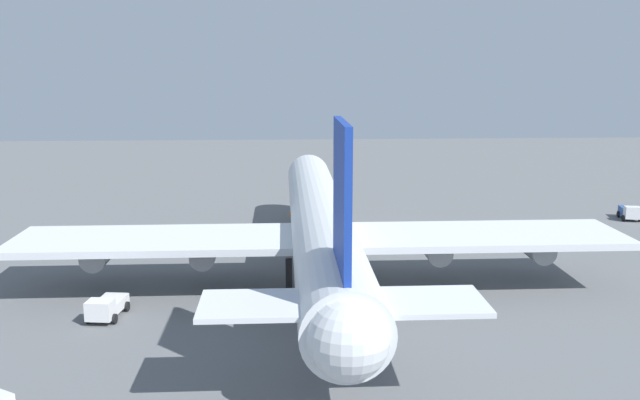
# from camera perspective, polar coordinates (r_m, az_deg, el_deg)

# --- Properties ---
(ground_plane) EXTENTS (275.00, 275.00, 0.00)m
(ground_plane) POSITION_cam_1_polar(r_m,az_deg,el_deg) (74.53, -0.00, -6.56)
(ground_plane) COLOR slate
(cargo_airplane) EXTENTS (68.75, 62.63, 19.30)m
(cargo_airplane) POSITION_cam_1_polar(r_m,az_deg,el_deg) (72.47, 0.02, -2.03)
(cargo_airplane) COLOR silver
(cargo_airplane) RESTS_ON ground_plane
(fuel_truck) EXTENTS (4.81, 3.29, 2.25)m
(fuel_truck) POSITION_cam_1_polar(r_m,az_deg,el_deg) (111.57, 24.56, -0.92)
(fuel_truck) COLOR silver
(fuel_truck) RESTS_ON ground_plane
(baggage_tug) EXTENTS (5.39, 3.25, 2.18)m
(baggage_tug) POSITION_cam_1_polar(r_m,az_deg,el_deg) (65.91, -17.51, -8.55)
(baggage_tug) COLOR white
(baggage_tug) RESTS_ON ground_plane
(cargo_container_fore) EXTENTS (2.37, 2.90, 1.72)m
(cargo_container_fore) POSITION_cam_1_polar(r_m,az_deg,el_deg) (90.23, 18.12, -3.37)
(cargo_container_fore) COLOR #4C729E
(cargo_container_fore) RESTS_ON ground_plane
(safety_cone_nose) EXTENTS (0.44, 0.44, 0.63)m
(safety_cone_nose) POSITION_cam_1_polar(r_m,az_deg,el_deg) (104.23, -2.51, -1.17)
(safety_cone_nose) COLOR orange
(safety_cone_nose) RESTS_ON ground_plane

